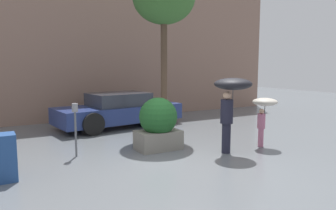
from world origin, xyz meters
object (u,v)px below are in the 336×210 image
newspaper_box (2,158)px  person_child (264,108)px  planter_box (158,123)px  parked_car_near (119,110)px  parking_meter (75,119)px  person_adult (231,94)px

newspaper_box → person_child: bearing=-4.5°
planter_box → newspaper_box: bearing=-170.5°
parked_car_near → person_child: bearing=-160.5°
parked_car_near → parking_meter: size_ratio=3.57×
parked_car_near → newspaper_box: (-3.92, -4.13, -0.12)m
person_child → parked_car_near: 5.20m
newspaper_box → planter_box: bearing=9.5°
person_child → newspaper_box: 6.29m
planter_box → newspaper_box: (-3.64, -0.61, -0.23)m
person_adult → parking_meter: 3.79m
parked_car_near → newspaper_box: bearing=129.3°
person_adult → parking_meter: person_adult is taller
planter_box → person_child: (2.60, -1.11, 0.36)m
person_adult → newspaper_box: person_adult is taller
planter_box → person_adult: person_adult is taller
planter_box → person_adult: (1.40, -1.18, 0.78)m
planter_box → parking_meter: (-2.02, 0.38, 0.24)m
parked_car_near → newspaper_box: 5.70m
person_adult → newspaper_box: size_ratio=2.07×
planter_box → person_adult: size_ratio=0.72×
newspaper_box → parking_meter: bearing=31.4°
person_child → newspaper_box: bearing=-172.4°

